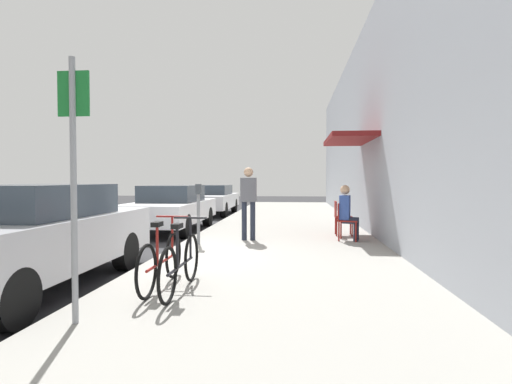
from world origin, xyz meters
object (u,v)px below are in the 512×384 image
Objects in this scene: parked_car_0 at (29,236)px; bicycle_0 at (161,260)px; seated_patron_0 at (347,211)px; street_sign at (74,169)px; bicycle_1 at (181,263)px; parked_car_2 at (212,199)px; cafe_chair_0 at (345,219)px; parking_meter at (198,209)px; parked_car_1 at (172,207)px; pedestrian_standing at (248,197)px; cafe_chair_1 at (340,216)px.

parked_car_0 is 1.93m from bicycle_0.
street_sign is at bearing -120.53° from seated_patron_0.
bicycle_1 is at bearing -6.95° from parked_car_0.
parked_car_0 reaches higher than parked_car_2.
seated_patron_0 is (0.06, -0.01, 0.19)m from cafe_chair_0.
seated_patron_0 is at bearing 59.47° from street_sign.
parking_meter reaches higher than bicycle_1.
parked_car_1 is at bearing 156.19° from cafe_chair_0.
parked_car_0 is at bearing -90.00° from parked_car_1.
street_sign is (1.50, -7.85, 0.93)m from parked_car_1.
parked_car_2 is at bearing 100.09° from bicycle_1.
street_sign reaches higher than parked_car_2.
parked_car_2 reaches higher than cafe_chair_0.
street_sign reaches higher than bicycle_1.
parked_car_1 is at bearing -90.00° from parked_car_2.
pedestrian_standing reaches higher than seated_patron_0.
cafe_chair_1 is at bearing 63.31° from street_sign.
parked_car_0 is 2.57× the size of bicycle_0.
parking_meter is at bearing -165.37° from seated_patron_0.
parked_car_2 reaches higher than bicycle_0.
parked_car_1 is at bearing 100.82° from street_sign.
parked_car_1 is 5.32m from seated_patron_0.
bicycle_0 is at bearing 73.12° from street_sign.
pedestrian_standing reaches higher than cafe_chair_0.
bicycle_1 is (0.72, 1.19, -1.16)m from street_sign.
parked_car_0 is 6.43m from cafe_chair_0.
parked_car_0 is 3.73m from parking_meter.
parked_car_0 is 5.06× the size of cafe_chair_0.
cafe_chair_0 is at bearing 4.78° from pedestrian_standing.
street_sign is 1.53× the size of pedestrian_standing.
parked_car_0 is at bearing 173.05° from bicycle_1.
seated_patron_0 reaches higher than parked_car_1.
parked_car_2 is 12.45m from bicycle_0.
parked_car_1 is 6.78m from bicycle_0.
cafe_chair_0 is at bearing 166.47° from seated_patron_0.
bicycle_0 is 1.97× the size of cafe_chair_1.
seated_patron_0 is at bearing 4.31° from pedestrian_standing.
bicycle_1 is 4.41m from pedestrian_standing.
pedestrian_standing is (2.57, 4.08, 0.36)m from parked_car_0.
pedestrian_standing reaches higher than parked_car_2.
street_sign is at bearing -100.96° from pedestrian_standing.
street_sign is at bearing -83.73° from parked_car_2.
bicycle_1 is at bearing -94.66° from pedestrian_standing.
bicycle_0 is 5.98m from cafe_chair_1.
cafe_chair_0 is 0.85m from cafe_chair_1.
street_sign is at bearing -121.21° from bicycle_1.
parked_car_0 is 1.69× the size of street_sign.
bicycle_1 is at bearing -119.72° from cafe_chair_0.
cafe_chair_1 is at bearing 24.97° from pedestrian_standing.
cafe_chair_0 is at bearing 60.28° from bicycle_1.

